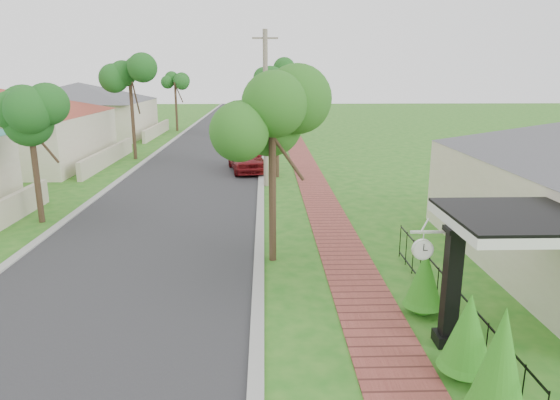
# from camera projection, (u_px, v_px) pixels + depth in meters

# --- Properties ---
(ground) EXTENTS (160.00, 160.00, 0.00)m
(ground) POSITION_uv_depth(u_px,v_px,m) (228.00, 323.00, 11.11)
(ground) COLOR #226919
(ground) RESTS_ON ground
(road) EXTENTS (7.00, 120.00, 0.02)m
(road) POSITION_uv_depth(u_px,v_px,m) (202.00, 164.00, 30.38)
(road) COLOR #28282B
(road) RESTS_ON ground
(kerb_right) EXTENTS (0.30, 120.00, 0.10)m
(kerb_right) POSITION_uv_depth(u_px,v_px,m) (262.00, 164.00, 30.49)
(kerb_right) COLOR #9E9E99
(kerb_right) RESTS_ON ground
(kerb_left) EXTENTS (0.30, 120.00, 0.10)m
(kerb_left) POSITION_uv_depth(u_px,v_px,m) (142.00, 164.00, 30.27)
(kerb_left) COLOR #9E9E99
(kerb_left) RESTS_ON ground
(sidewalk) EXTENTS (1.50, 120.00, 0.03)m
(sidewalk) POSITION_uv_depth(u_px,v_px,m) (304.00, 163.00, 30.57)
(sidewalk) COLOR #97463C
(sidewalk) RESTS_ON ground
(porch_post) EXTENTS (0.48, 0.48, 2.52)m
(porch_post) POSITION_uv_depth(u_px,v_px,m) (451.00, 294.00, 10.00)
(porch_post) COLOR black
(porch_post) RESTS_ON ground
(picket_fence) EXTENTS (0.03, 8.02, 1.00)m
(picket_fence) POSITION_uv_depth(u_px,v_px,m) (448.00, 298.00, 11.12)
(picket_fence) COLOR black
(picket_fence) RESTS_ON ground
(street_trees) EXTENTS (10.70, 37.65, 5.89)m
(street_trees) POSITION_uv_depth(u_px,v_px,m) (213.00, 85.00, 35.88)
(street_trees) COLOR #382619
(street_trees) RESTS_ON ground
(hedge_row) EXTENTS (0.88, 4.51, 2.05)m
(hedge_row) POSITION_uv_depth(u_px,v_px,m) (462.00, 327.00, 9.18)
(hedge_row) COLOR #276A15
(hedge_row) RESTS_ON ground
(far_house_grey) EXTENTS (15.56, 15.56, 4.60)m
(far_house_grey) POSITION_uv_depth(u_px,v_px,m) (81.00, 109.00, 43.00)
(far_house_grey) COLOR beige
(far_house_grey) RESTS_ON ground
(parked_car_red) EXTENTS (2.55, 4.71, 1.52)m
(parked_car_red) POSITION_uv_depth(u_px,v_px,m) (247.00, 158.00, 27.98)
(parked_car_red) COLOR maroon
(parked_car_red) RESTS_ON ground
(parked_car_white) EXTENTS (2.33, 4.58, 1.44)m
(parked_car_white) POSITION_uv_depth(u_px,v_px,m) (257.00, 130.00, 41.79)
(parked_car_white) COLOR silver
(parked_car_white) RESTS_ON ground
(near_tree) EXTENTS (2.07, 2.07, 5.32)m
(near_tree) POSITION_uv_depth(u_px,v_px,m) (272.00, 117.00, 13.83)
(near_tree) COLOR #382619
(near_tree) RESTS_ON ground
(utility_pole) EXTENTS (1.20, 0.24, 7.34)m
(utility_pole) POSITION_uv_depth(u_px,v_px,m) (266.00, 109.00, 23.62)
(utility_pole) COLOR gray
(utility_pole) RESTS_ON ground
(station_clock) EXTENTS (0.73, 0.13, 0.62)m
(station_clock) POSITION_uv_depth(u_px,v_px,m) (423.00, 248.00, 10.17)
(station_clock) COLOR white
(station_clock) RESTS_ON ground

